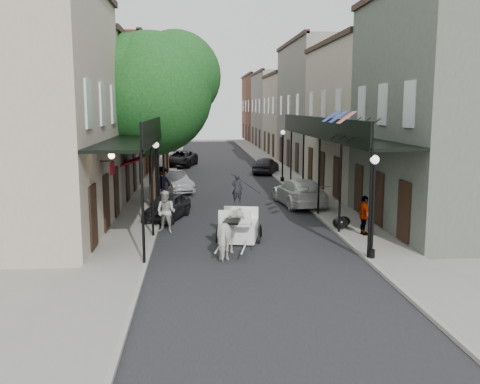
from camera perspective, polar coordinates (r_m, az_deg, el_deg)
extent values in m
plane|color=gray|center=(21.06, 1.31, -6.07)|extent=(140.00, 140.00, 0.00)
cube|color=black|center=(40.65, -1.64, 1.32)|extent=(8.00, 90.00, 0.01)
cube|color=gray|center=(40.69, -8.69, 1.30)|extent=(2.20, 90.00, 0.12)
cube|color=gray|center=(41.21, 5.33, 1.47)|extent=(2.20, 90.00, 0.12)
cube|color=#B0A48C|center=(50.63, -12.17, 8.61)|extent=(5.00, 80.00, 10.50)
cube|color=gray|center=(51.35, 7.46, 8.74)|extent=(5.00, 80.00, 10.50)
cube|color=black|center=(27.41, -10.73, 5.79)|extent=(2.20, 18.00, 0.12)
cube|color=black|center=(27.30, -8.55, 6.88)|extent=(0.06, 18.00, 1.00)
cylinder|color=black|center=(18.62, -10.34, -1.54)|extent=(0.10, 0.10, 4.00)
cylinder|color=black|center=(26.50, -8.68, 1.65)|extent=(0.10, 0.10, 4.00)
cylinder|color=black|center=(34.43, -7.78, 3.37)|extent=(0.10, 0.10, 4.00)
cube|color=black|center=(28.18, 10.05, 5.89)|extent=(2.20, 18.00, 0.12)
cube|color=black|center=(27.91, 7.97, 6.94)|extent=(0.06, 18.00, 1.00)
cylinder|color=black|center=(19.52, 13.72, -1.16)|extent=(0.10, 0.10, 4.00)
cylinder|color=black|center=(27.14, 8.43, 1.83)|extent=(0.10, 0.10, 4.00)
cylinder|color=black|center=(34.93, 5.46, 3.49)|extent=(0.10, 0.10, 4.00)
cylinder|color=#382619|center=(30.43, -9.34, 4.10)|extent=(0.44, 0.44, 5.60)
sphere|color=#133C13|center=(30.32, -9.50, 10.29)|extent=(6.80, 6.80, 6.80)
sphere|color=#133C13|center=(30.88, -6.88, 12.18)|extent=(5.10, 5.10, 5.10)
cylinder|color=#382619|center=(44.38, -7.90, 5.31)|extent=(0.44, 0.44, 5.04)
sphere|color=#133C13|center=(44.28, -7.98, 9.11)|extent=(6.00, 6.00, 6.00)
sphere|color=#133C13|center=(44.84, -6.41, 10.29)|extent=(4.50, 4.50, 4.50)
cylinder|color=black|center=(19.96, 13.80, -6.39)|extent=(0.28, 0.28, 0.30)
cylinder|color=black|center=(19.61, 13.97, -2.02)|extent=(0.12, 0.12, 3.40)
sphere|color=white|center=(19.35, 14.18, 3.37)|extent=(0.32, 0.32, 0.32)
cylinder|color=black|center=(26.81, -8.80, -2.28)|extent=(0.28, 0.28, 0.30)
cylinder|color=black|center=(26.55, -8.88, 1.00)|extent=(0.12, 0.12, 3.40)
sphere|color=white|center=(26.35, -8.98, 4.99)|extent=(0.32, 0.32, 0.32)
cylinder|color=black|center=(39.08, 4.54, 1.37)|extent=(0.28, 0.28, 0.30)
cylinder|color=black|center=(38.90, 4.57, 3.63)|extent=(0.12, 0.12, 3.40)
sphere|color=white|center=(38.77, 4.60, 6.36)|extent=(0.32, 0.32, 0.32)
imported|color=silver|center=(19.81, -0.92, -4.46)|extent=(1.32, 2.19, 1.73)
torus|color=black|center=(22.91, -2.06, -3.15)|extent=(0.36, 1.34, 1.35)
torus|color=black|center=(22.72, 2.24, -3.26)|extent=(0.36, 1.34, 1.35)
torus|color=black|center=(21.54, -2.09, -4.81)|extent=(0.21, 0.70, 0.70)
torus|color=black|center=(21.38, 1.37, -4.91)|extent=(0.21, 0.70, 0.70)
cube|color=white|center=(22.50, 0.02, -2.20)|extent=(1.81, 2.14, 0.73)
cube|color=white|center=(21.33, -0.32, -1.40)|extent=(1.35, 0.81, 0.13)
cube|color=white|center=(21.02, -0.41, -0.68)|extent=(1.25, 0.35, 0.52)
imported|color=black|center=(21.22, -0.32, 0.34)|extent=(0.48, 0.36, 1.18)
imported|color=#A4A39B|center=(23.70, -7.90, -2.11)|extent=(1.13, 1.03, 1.88)
imported|color=gray|center=(31.69, -8.38, 0.97)|extent=(1.43, 1.26, 1.92)
imported|color=gray|center=(23.20, 13.13, -2.44)|extent=(0.47, 1.01, 1.68)
imported|color=black|center=(26.59, -7.76, -1.54)|extent=(2.56, 4.03, 1.28)
imported|color=gray|center=(34.85, -7.05, 1.08)|extent=(2.82, 4.40, 1.37)
imported|color=black|center=(49.87, -6.37, 3.56)|extent=(3.44, 5.68, 1.47)
imported|color=silver|center=(30.15, 6.34, -0.02)|extent=(2.63, 5.42, 1.52)
imported|color=black|center=(44.30, 2.78, 2.86)|extent=(2.92, 4.42, 1.40)
ellipsoid|color=black|center=(24.21, 10.62, -3.24)|extent=(0.67, 0.67, 0.57)
ellipsoid|color=black|center=(24.72, 11.02, -3.11)|extent=(0.58, 0.58, 0.47)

